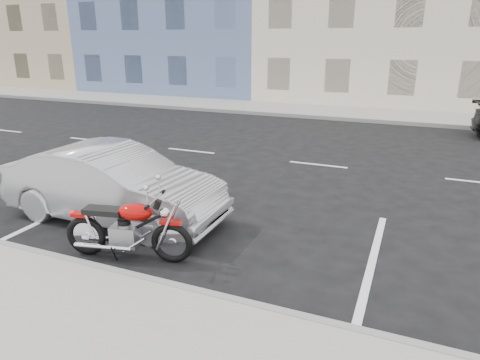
% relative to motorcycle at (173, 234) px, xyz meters
% --- Properties ---
extents(ground, '(120.00, 120.00, 0.00)m').
position_rel_motorcycle_xyz_m(ground, '(2.84, 6.24, -0.48)').
color(ground, black).
rests_on(ground, ground).
extents(sidewalk_far, '(80.00, 3.40, 0.15)m').
position_rel_motorcycle_xyz_m(sidewalk_far, '(-2.16, 14.94, -0.40)').
color(sidewalk_far, gray).
rests_on(sidewalk_far, ground).
extents(curb_near, '(80.00, 0.12, 0.16)m').
position_rel_motorcycle_xyz_m(curb_near, '(-2.16, -0.76, -0.40)').
color(curb_near, gray).
rests_on(curb_near, ground).
extents(curb_far, '(80.00, 0.12, 0.16)m').
position_rel_motorcycle_xyz_m(curb_far, '(-2.16, 13.24, -0.40)').
color(curb_far, gray).
rests_on(curb_far, ground).
extents(bldg_far_west, '(12.00, 12.00, 12.00)m').
position_rel_motorcycle_xyz_m(bldg_far_west, '(-23.16, 22.54, 5.52)').
color(bldg_far_west, tan).
rests_on(bldg_far_west, ground).
extents(motorcycle, '(2.06, 0.80, 1.05)m').
position_rel_motorcycle_xyz_m(motorcycle, '(0.00, 0.00, 0.00)').
color(motorcycle, black).
rests_on(motorcycle, ground).
extents(sedan_silver, '(4.33, 1.54, 1.42)m').
position_rel_motorcycle_xyz_m(sedan_silver, '(-1.90, 1.01, 0.23)').
color(sedan_silver, '#ABADB3').
rests_on(sedan_silver, ground).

